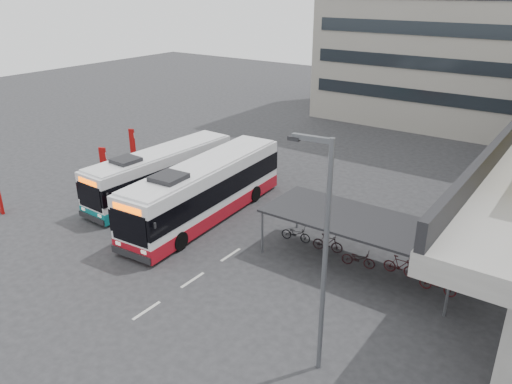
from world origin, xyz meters
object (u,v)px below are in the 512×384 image
Objects in this scene: bus_teal at (162,173)px; pedestrian at (207,211)px; bus_main at (205,190)px; lamp_post at (322,247)px.

pedestrian is at bearing -15.20° from bus_teal.
bus_teal is at bearing 164.35° from bus_main.
bus_teal is at bearing 79.77° from pedestrian.
pedestrian is (0.72, -0.70, -0.91)m from bus_main.
bus_teal is 1.28× the size of lamp_post.
bus_main is at bearing 140.67° from lamp_post.
bus_teal is 6.82× the size of pedestrian.
pedestrian is (5.42, -1.68, -0.72)m from bus_teal.
bus_teal is (-4.70, 0.98, -0.19)m from bus_main.
bus_main is 1.13× the size of bus_teal.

